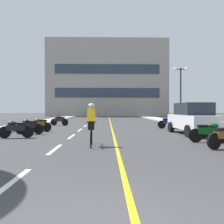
{
  "coord_description": "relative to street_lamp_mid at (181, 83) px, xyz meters",
  "views": [
    {
      "loc": [
        -0.11,
        -2.66,
        1.45
      ],
      "look_at": [
        0.3,
        17.12,
        1.22
      ],
      "focal_mm": 38.26,
      "sensor_mm": 36.0,
      "label": 1
    }
  ],
  "objects": [
    {
      "name": "motorcycle_5",
      "position": [
        -11.73,
        -9.27,
        -3.58
      ],
      "size": [
        1.7,
        0.6,
        0.92
      ],
      "color": "black",
      "rests_on": "ground"
    },
    {
      "name": "motorcycle_8",
      "position": [
        -11.45,
        -1.97,
        -3.58
      ],
      "size": [
        1.65,
        0.76,
        0.92
      ],
      "color": "black",
      "rests_on": "ground"
    },
    {
      "name": "lane_dash_5",
      "position": [
        -9.1,
        1.48,
        -4.05
      ],
      "size": [
        0.14,
        2.2,
        0.01
      ],
      "primitive_type": "cube",
      "color": "silver",
      "rests_on": "ground"
    },
    {
      "name": "lane_dash_3",
      "position": [
        -9.1,
        -6.52,
        -4.05
      ],
      "size": [
        0.14,
        2.2,
        0.01
      ],
      "primitive_type": "cube",
      "color": "silver",
      "rests_on": "ground"
    },
    {
      "name": "motorcycle_3",
      "position": [
        -2.79,
        -12.95,
        -3.58
      ],
      "size": [
        1.69,
        0.61,
        0.92
      ],
      "color": "black",
      "rests_on": "ground"
    },
    {
      "name": "curb_left",
      "position": [
        -14.3,
        3.48,
        -3.99
      ],
      "size": [
        2.4,
        72.0,
        0.12
      ],
      "primitive_type": "cube",
      "color": "#A8A8A3",
      "rests_on": "ground"
    },
    {
      "name": "lane_dash_6",
      "position": [
        -9.1,
        5.48,
        -4.05
      ],
      "size": [
        0.14,
        2.2,
        0.01
      ],
      "primitive_type": "cube",
      "color": "silver",
      "rests_on": "ground"
    },
    {
      "name": "motorcycle_4",
      "position": [
        -11.79,
        -11.11,
        -3.58
      ],
      "size": [
        1.69,
        0.6,
        0.92
      ],
      "color": "black",
      "rests_on": "ground"
    },
    {
      "name": "lane_dash_11",
      "position": [
        -9.1,
        25.48,
        -4.05
      ],
      "size": [
        0.14,
        2.2,
        0.01
      ],
      "primitive_type": "cube",
      "color": "silver",
      "rests_on": "ground"
    },
    {
      "name": "lane_dash_7",
      "position": [
        -9.1,
        9.48,
        -4.05
      ],
      "size": [
        0.14,
        2.2,
        0.01
      ],
      "primitive_type": "cube",
      "color": "silver",
      "rests_on": "ground"
    },
    {
      "name": "lane_dash_1",
      "position": [
        -9.1,
        -14.52,
        -4.05
      ],
      "size": [
        0.14,
        2.2,
        0.01
      ],
      "primitive_type": "cube",
      "color": "silver",
      "rests_on": "ground"
    },
    {
      "name": "lane_dash_9",
      "position": [
        -9.1,
        17.48,
        -4.05
      ],
      "size": [
        0.14,
        2.2,
        0.01
      ],
      "primitive_type": "cube",
      "color": "silver",
      "rests_on": "ground"
    },
    {
      "name": "cyclist_rider",
      "position": [
        -7.84,
        -13.71,
        -3.17
      ],
      "size": [
        0.42,
        1.77,
        1.71
      ],
      "color": "black",
      "rests_on": "ground"
    },
    {
      "name": "motorcycle_7",
      "position": [
        -2.57,
        -5.58,
        -3.58
      ],
      "size": [
        1.63,
        0.81,
        0.92
      ],
      "color": "black",
      "rests_on": "ground"
    },
    {
      "name": "lane_dash_0",
      "position": [
        -9.1,
        -18.52,
        -4.05
      ],
      "size": [
        0.14,
        2.2,
        0.01
      ],
      "primitive_type": "cube",
      "color": "silver",
      "rests_on": "ground"
    },
    {
      "name": "lane_dash_2",
      "position": [
        -9.1,
        -10.52,
        -4.05
      ],
      "size": [
        0.14,
        2.2,
        0.01
      ],
      "primitive_type": "cube",
      "color": "silver",
      "rests_on": "ground"
    },
    {
      "name": "motorcycle_6",
      "position": [
        -11.62,
        -7.59,
        -3.58
      ],
      "size": [
        1.65,
        0.77,
        0.92
      ],
      "color": "black",
      "rests_on": "ground"
    },
    {
      "name": "centre_line_yellow",
      "position": [
        -6.85,
        3.48,
        -4.05
      ],
      "size": [
        0.12,
        66.0,
        0.01
      ],
      "primitive_type": "cube",
      "color": "gold",
      "rests_on": "ground"
    },
    {
      "name": "lane_dash_4",
      "position": [
        -9.1,
        -2.52,
        -4.05
      ],
      "size": [
        0.14,
        2.2,
        0.01
      ],
      "primitive_type": "cube",
      "color": "silver",
      "rests_on": "ground"
    },
    {
      "name": "lane_dash_10",
      "position": [
        -9.1,
        21.48,
        -4.05
      ],
      "size": [
        0.14,
        2.2,
        0.01
      ],
      "primitive_type": "cube",
      "color": "silver",
      "rests_on": "ground"
    },
    {
      "name": "lane_dash_8",
      "position": [
        -9.1,
        13.48,
        -4.05
      ],
      "size": [
        0.14,
        2.2,
        0.01
      ],
      "primitive_type": "cube",
      "color": "silver",
      "rests_on": "ground"
    },
    {
      "name": "street_lamp_mid",
      "position": [
        0.0,
        0.0,
        0.0
      ],
      "size": [
        1.46,
        0.36,
        5.42
      ],
      "color": "black",
      "rests_on": "curb_right"
    },
    {
      "name": "parked_car_near",
      "position": [
        -2.22,
        -9.5,
        -3.14
      ],
      "size": [
        2.1,
        4.28,
        1.82
      ],
      "color": "black",
      "rests_on": "ground"
    },
    {
      "name": "curb_right",
      "position": [
        0.1,
        3.48,
        -3.99
      ],
      "size": [
        2.4,
        72.0,
        0.12
      ],
      "primitive_type": "cube",
      "color": "#A8A8A3",
      "rests_on": "ground"
    },
    {
      "name": "ground_plane",
      "position": [
        -7.1,
        0.48,
        -4.05
      ],
      "size": [
        140.0,
        140.0,
        0.0
      ],
      "primitive_type": "plane",
      "color": "#38383A"
    },
    {
      "name": "office_building",
      "position": [
        -7.14,
        28.22,
        3.86
      ],
      "size": [
        24.88,
        7.6,
        15.82
      ],
      "color": "#9E998E",
      "rests_on": "ground"
    }
  ]
}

